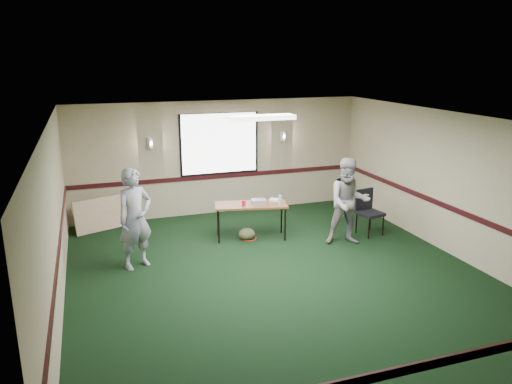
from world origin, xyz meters
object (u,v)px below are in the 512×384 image
object	(u,v)px
person_left	(135,219)
folding_table	(251,207)
projector	(259,202)
conference_chair	(368,208)
person_right	(349,202)

from	to	relation	value
person_left	folding_table	bearing A→B (deg)	-8.77
projector	conference_chair	xyz separation A→B (m)	(2.29, -0.47, -0.23)
projector	conference_chair	size ratio (longest dim) A/B	0.30
projector	person_left	xyz separation A→B (m)	(-2.56, -0.70, 0.12)
folding_table	projector	bearing A→B (deg)	-4.36
person_left	person_right	bearing A→B (deg)	-28.50
folding_table	conference_chair	bearing A→B (deg)	0.52
conference_chair	person_right	bearing A→B (deg)	-160.15
projector	person_right	xyz separation A→B (m)	(1.59, -0.88, 0.09)
projector	person_left	world-z (taller)	person_left
folding_table	person_left	world-z (taller)	person_left
folding_table	person_left	size ratio (longest dim) A/B	0.86
folding_table	person_right	size ratio (longest dim) A/B	0.89
projector	person_left	distance (m)	2.65
person_right	person_left	bearing A→B (deg)	-166.54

